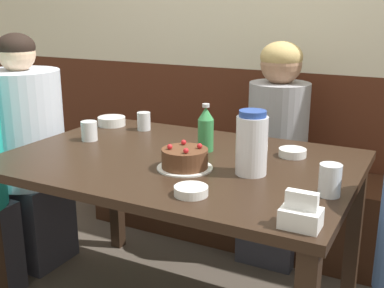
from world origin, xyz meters
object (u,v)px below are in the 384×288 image
(water_pitcher, at_px, (252,143))
(napkin_holder, at_px, (301,214))
(glass_shot_small, at_px, (144,121))
(person_pale_blue_shirt, at_px, (276,159))
(birthday_cake, at_px, (185,159))
(bowl_side_dish, at_px, (191,191))
(soju_bottle, at_px, (206,129))
(person_teal_shirt, at_px, (26,153))
(glass_water_tall, at_px, (330,180))
(bench_seat, at_px, (249,204))
(bowl_rice_small, at_px, (293,153))
(glass_tumbler_short, at_px, (89,131))
(bowl_soup_white, at_px, (112,121))

(water_pitcher, distance_m, napkin_holder, 0.45)
(glass_shot_small, xyz_separation_m, person_pale_blue_shirt, (0.55, 0.41, -0.23))
(birthday_cake, height_order, glass_shot_small, birthday_cake)
(person_pale_blue_shirt, bearing_deg, bowl_side_dish, 2.54)
(soju_bottle, height_order, person_teal_shirt, person_teal_shirt)
(napkin_holder, xyz_separation_m, glass_water_tall, (0.02, 0.27, 0.01))
(bench_seat, distance_m, bowl_rice_small, 0.89)
(bowl_rice_small, relative_size, glass_water_tall, 1.06)
(bench_seat, height_order, glass_shot_small, glass_shot_small)
(glass_tumbler_short, xyz_separation_m, person_teal_shirt, (-0.46, 0.05, -0.18))
(bench_seat, relative_size, glass_shot_small, 22.24)
(bowl_side_dish, xyz_separation_m, glass_shot_small, (-0.60, 0.64, 0.03))
(napkin_holder, bearing_deg, person_teal_shirt, 162.57)
(bowl_side_dish, relative_size, person_pale_blue_shirt, 0.10)
(soju_bottle, relative_size, person_pale_blue_shirt, 0.17)
(birthday_cake, xyz_separation_m, glass_shot_small, (-0.45, 0.42, 0.01))
(soju_bottle, distance_m, glass_shot_small, 0.46)
(birthday_cake, bearing_deg, soju_bottle, 97.58)
(napkin_holder, relative_size, bowl_side_dish, 0.99)
(birthday_cake, xyz_separation_m, glass_water_tall, (0.54, -0.02, 0.01))
(water_pitcher, distance_m, bowl_rice_small, 0.30)
(water_pitcher, distance_m, bowl_soup_white, 0.96)
(bench_seat, height_order, soju_bottle, soju_bottle)
(glass_water_tall, relative_size, glass_shot_small, 1.20)
(water_pitcher, bearing_deg, glass_water_tall, -15.02)
(bench_seat, height_order, person_teal_shirt, person_teal_shirt)
(birthday_cake, distance_m, bowl_soup_white, 0.77)
(napkin_holder, distance_m, bowl_side_dish, 0.38)
(glass_water_tall, bearing_deg, bench_seat, 122.96)
(bench_seat, height_order, bowl_rice_small, bowl_rice_small)
(glass_tumbler_short, xyz_separation_m, person_pale_blue_shirt, (0.66, 0.68, -0.23))
(soju_bottle, distance_m, person_teal_shirt, 1.02)
(bench_seat, xyz_separation_m, birthday_cake, (0.08, -0.93, 0.55))
(bowl_rice_small, height_order, person_pale_blue_shirt, person_pale_blue_shirt)
(water_pitcher, height_order, bowl_side_dish, water_pitcher)
(birthday_cake, relative_size, water_pitcher, 0.90)
(soju_bottle, distance_m, bowl_soup_white, 0.65)
(water_pitcher, xyz_separation_m, napkin_holder, (0.28, -0.35, -0.08))
(birthday_cake, relative_size, bowl_side_dish, 1.89)
(glass_water_tall, relative_size, person_pale_blue_shirt, 0.09)
(water_pitcher, xyz_separation_m, bowl_rice_small, (0.07, 0.27, -0.10))
(soju_bottle, distance_m, napkin_holder, 0.77)
(person_teal_shirt, bearing_deg, soju_bottle, 2.75)
(bowl_soup_white, relative_size, person_pale_blue_shirt, 0.12)
(bowl_side_dish, relative_size, person_teal_shirt, 0.09)
(glass_tumbler_short, bearing_deg, bench_seat, 58.20)
(soju_bottle, bearing_deg, bench_seat, 94.09)
(glass_shot_small, bearing_deg, person_teal_shirt, -158.72)
(water_pitcher, xyz_separation_m, glass_shot_small, (-0.69, 0.36, -0.07))
(glass_water_tall, bearing_deg, birthday_cake, 177.87)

